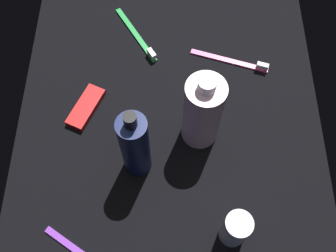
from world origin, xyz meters
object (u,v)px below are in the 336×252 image
deodorant_stick (234,229)px  toothbrush_pink (233,61)px  bodywash_bottle (201,111)px  snack_bar_red (85,107)px  lotion_bottle (133,146)px  toothbrush_green (137,37)px

deodorant_stick → toothbrush_pink: size_ratio=0.55×
bodywash_bottle → snack_bar_red: 25.96cm
bodywash_bottle → lotion_bottle: bearing=-59.1°
snack_bar_red → deodorant_stick: bearing=72.5°
lotion_bottle → deodorant_stick: bearing=52.3°
toothbrush_pink → bodywash_bottle: bearing=-25.8°
bodywash_bottle → toothbrush_green: (-24.03, -13.73, -8.46)cm
deodorant_stick → toothbrush_pink: deodorant_stick is taller
bodywash_bottle → toothbrush_pink: bearing=154.2°
toothbrush_green → snack_bar_red: bearing=-28.6°
deodorant_stick → toothbrush_pink: 38.83cm
toothbrush_pink → toothbrush_green: (-6.71, -22.09, 0.00)cm
deodorant_stick → snack_bar_red: 39.68cm
bodywash_bottle → toothbrush_pink: (-17.31, 8.36, -8.46)cm
lotion_bottle → snack_bar_red: (-12.46, -11.68, -8.54)cm
lotion_bottle → toothbrush_green: 32.65cm
bodywash_bottle → toothbrush_green: size_ratio=1.25×
bodywash_bottle → toothbrush_pink: bodywash_bottle is taller
toothbrush_pink → snack_bar_red: bearing=-69.3°
lotion_bottle → snack_bar_red: 19.10cm
deodorant_stick → snack_bar_red: deodorant_stick is taller
bodywash_bottle → toothbrush_pink: size_ratio=1.13×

